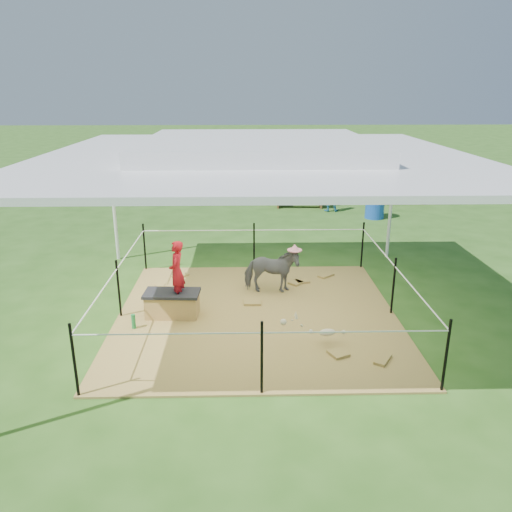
{
  "coord_description": "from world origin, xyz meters",
  "views": [
    {
      "loc": [
        -0.2,
        -7.55,
        3.61
      ],
      "look_at": [
        0.0,
        0.6,
        0.85
      ],
      "focal_mm": 35.0,
      "sensor_mm": 36.0,
      "label": 1
    }
  ],
  "objects_px": {
    "green_bottle": "(134,321)",
    "foal": "(327,331)",
    "woman": "(176,265)",
    "straw_bale": "(172,305)",
    "distant_person": "(330,193)",
    "trash_barrel": "(375,204)",
    "pony": "(271,271)",
    "picnic_table_far": "(401,192)",
    "picnic_table_near": "(299,194)"
  },
  "relations": [
    {
      "from": "foal",
      "to": "distant_person",
      "type": "distance_m",
      "value": 8.58
    },
    {
      "from": "green_bottle",
      "to": "foal",
      "type": "relative_size",
      "value": 0.3
    },
    {
      "from": "straw_bale",
      "to": "distant_person",
      "type": "bearing_deg",
      "value": 62.75
    },
    {
      "from": "green_bottle",
      "to": "distant_person",
      "type": "bearing_deg",
      "value": 60.94
    },
    {
      "from": "green_bottle",
      "to": "picnic_table_near",
      "type": "height_order",
      "value": "picnic_table_near"
    },
    {
      "from": "woman",
      "to": "trash_barrel",
      "type": "distance_m",
      "value": 8.15
    },
    {
      "from": "picnic_table_near",
      "to": "woman",
      "type": "bearing_deg",
      "value": -106.22
    },
    {
      "from": "woman",
      "to": "distant_person",
      "type": "xyz_separation_m",
      "value": [
        3.72,
        7.42,
        -0.35
      ]
    },
    {
      "from": "foal",
      "to": "picnic_table_near",
      "type": "height_order",
      "value": "picnic_table_near"
    },
    {
      "from": "woman",
      "to": "green_bottle",
      "type": "bearing_deg",
      "value": -52.0
    },
    {
      "from": "green_bottle",
      "to": "foal",
      "type": "xyz_separation_m",
      "value": [
        2.94,
        -0.58,
        0.1
      ]
    },
    {
      "from": "straw_bale",
      "to": "green_bottle",
      "type": "distance_m",
      "value": 0.71
    },
    {
      "from": "straw_bale",
      "to": "woman",
      "type": "distance_m",
      "value": 0.7
    },
    {
      "from": "straw_bale",
      "to": "green_bottle",
      "type": "relative_size",
      "value": 3.6
    },
    {
      "from": "foal",
      "to": "picnic_table_near",
      "type": "relative_size",
      "value": 0.45
    },
    {
      "from": "foal",
      "to": "distant_person",
      "type": "height_order",
      "value": "distant_person"
    },
    {
      "from": "pony",
      "to": "trash_barrel",
      "type": "bearing_deg",
      "value": -28.23
    },
    {
      "from": "foal",
      "to": "picnic_table_far",
      "type": "xyz_separation_m",
      "value": [
        4.02,
        9.74,
        0.08
      ]
    },
    {
      "from": "picnic_table_far",
      "to": "woman",
      "type": "bearing_deg",
      "value": -125.52
    },
    {
      "from": "green_bottle",
      "to": "picnic_table_far",
      "type": "xyz_separation_m",
      "value": [
        6.96,
        9.16,
        0.18
      ]
    },
    {
      "from": "picnic_table_near",
      "to": "picnic_table_far",
      "type": "relative_size",
      "value": 1.12
    },
    {
      "from": "straw_bale",
      "to": "green_bottle",
      "type": "height_order",
      "value": "straw_bale"
    },
    {
      "from": "trash_barrel",
      "to": "green_bottle",
      "type": "bearing_deg",
      "value": -128.5
    },
    {
      "from": "woman",
      "to": "green_bottle",
      "type": "relative_size",
      "value": 4.32
    },
    {
      "from": "picnic_table_near",
      "to": "distant_person",
      "type": "distance_m",
      "value": 1.26
    },
    {
      "from": "straw_bale",
      "to": "foal",
      "type": "relative_size",
      "value": 1.08
    },
    {
      "from": "picnic_table_near",
      "to": "picnic_table_far",
      "type": "xyz_separation_m",
      "value": [
        3.45,
        0.39,
        -0.04
      ]
    },
    {
      "from": "foal",
      "to": "trash_barrel",
      "type": "bearing_deg",
      "value": 62.91
    },
    {
      "from": "foal",
      "to": "picnic_table_near",
      "type": "xyz_separation_m",
      "value": [
        0.57,
        9.35,
        0.12
      ]
    },
    {
      "from": "foal",
      "to": "picnic_table_far",
      "type": "bearing_deg",
      "value": 59.47
    },
    {
      "from": "picnic_table_near",
      "to": "pony",
      "type": "bearing_deg",
      "value": -97.1
    },
    {
      "from": "pony",
      "to": "woman",
      "type": "bearing_deg",
      "value": 123.4
    },
    {
      "from": "trash_barrel",
      "to": "distant_person",
      "type": "height_order",
      "value": "distant_person"
    },
    {
      "from": "straw_bale",
      "to": "picnic_table_near",
      "type": "xyz_separation_m",
      "value": [
        2.96,
        8.32,
        0.15
      ]
    },
    {
      "from": "picnic_table_far",
      "to": "straw_bale",
      "type": "bearing_deg",
      "value": -125.95
    },
    {
      "from": "straw_bale",
      "to": "foal",
      "type": "distance_m",
      "value": 2.61
    },
    {
      "from": "trash_barrel",
      "to": "foal",
      "type": "bearing_deg",
      "value": -108.95
    },
    {
      "from": "straw_bale",
      "to": "woman",
      "type": "height_order",
      "value": "woman"
    },
    {
      "from": "picnic_table_far",
      "to": "trash_barrel",
      "type": "bearing_deg",
      "value": -122.5
    },
    {
      "from": "straw_bale",
      "to": "distant_person",
      "type": "height_order",
      "value": "distant_person"
    },
    {
      "from": "straw_bale",
      "to": "distant_person",
      "type": "distance_m",
      "value": 8.35
    },
    {
      "from": "pony",
      "to": "picnic_table_far",
      "type": "height_order",
      "value": "pony"
    },
    {
      "from": "straw_bale",
      "to": "foal",
      "type": "xyz_separation_m",
      "value": [
        2.39,
        -1.03,
        0.03
      ]
    },
    {
      "from": "trash_barrel",
      "to": "picnic_table_near",
      "type": "distance_m",
      "value": 2.72
    },
    {
      "from": "trash_barrel",
      "to": "picnic_table_near",
      "type": "bearing_deg",
      "value": 138.06
    },
    {
      "from": "pony",
      "to": "foal",
      "type": "relative_size",
      "value": 1.27
    },
    {
      "from": "woman",
      "to": "pony",
      "type": "relative_size",
      "value": 1.02
    },
    {
      "from": "green_bottle",
      "to": "pony",
      "type": "distance_m",
      "value": 2.65
    },
    {
      "from": "trash_barrel",
      "to": "picnic_table_near",
      "type": "relative_size",
      "value": 0.48
    },
    {
      "from": "green_bottle",
      "to": "pony",
      "type": "relative_size",
      "value": 0.24
    }
  ]
}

